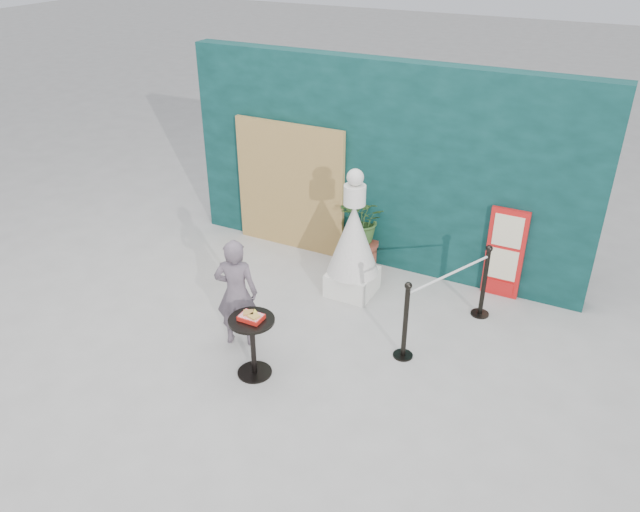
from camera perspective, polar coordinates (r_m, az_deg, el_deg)
The scene contains 10 objects.
ground at distance 7.30m, azimuth -4.35°, elevation -10.99°, with size 60.00×60.00×0.00m, color #ADAAA5.
back_wall at distance 9.02m, azimuth 5.68°, elevation 8.13°, with size 6.00×0.30×3.00m, color black.
bamboo_fence at distance 9.59m, azimuth -2.76°, elevation 6.31°, with size 1.80×0.08×2.00m, color tan.
woman at distance 7.49m, azimuth -7.65°, elevation -3.38°, with size 0.51×0.34×1.41m, color #675864.
menu_board at distance 8.75m, azimuth 16.53°, elevation 0.21°, with size 0.50×0.07×1.30m.
statue at distance 8.42m, azimuth 3.06°, elevation 1.04°, with size 0.71×0.71×1.83m.
cafe_table at distance 7.08m, azimuth -6.19°, elevation -7.45°, with size 0.52×0.52×0.75m.
food_basket at distance 6.91m, azimuth -6.29°, elevation -5.51°, with size 0.26×0.19×0.11m.
planter at distance 9.17m, azimuth 4.06°, elevation 2.81°, with size 0.67×0.58×1.13m.
stanchion_barrier at distance 7.82m, azimuth 11.52°, elevation -4.07°, with size 0.84×1.54×1.03m.
Camera 1 is at (3.02, -4.74, 4.66)m, focal length 35.00 mm.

